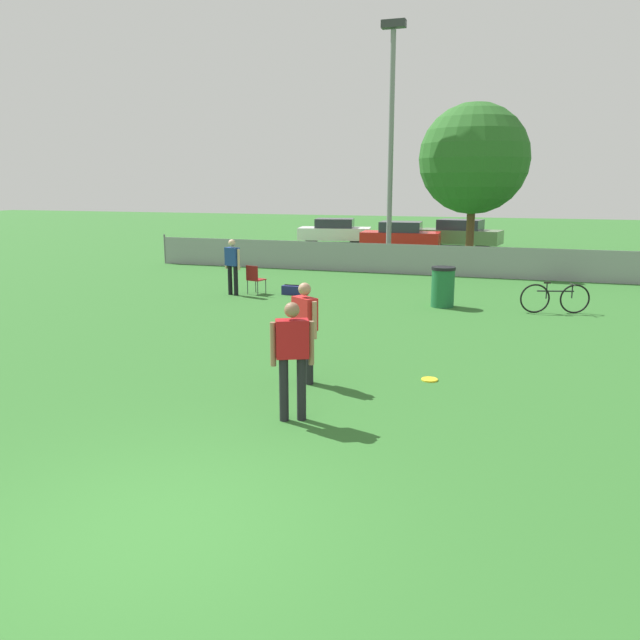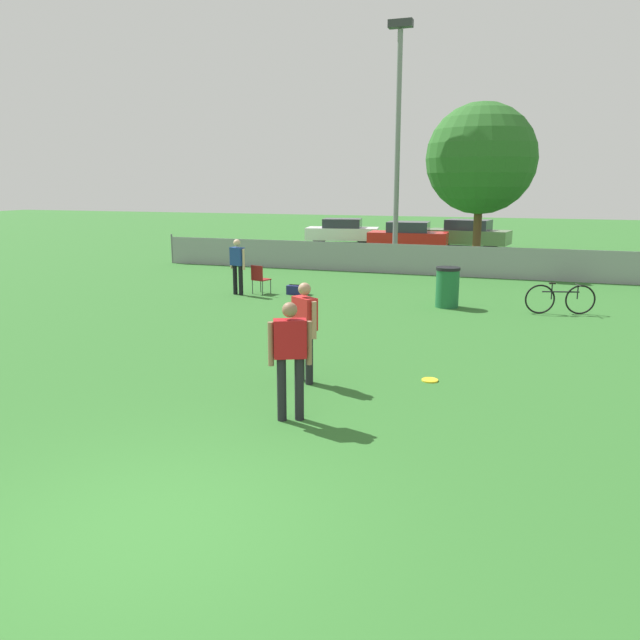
{
  "view_description": "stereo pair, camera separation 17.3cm",
  "coord_description": "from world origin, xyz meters",
  "px_view_note": "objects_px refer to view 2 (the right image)",
  "views": [
    {
      "loc": [
        3.21,
        -4.69,
        3.25
      ],
      "look_at": [
        0.02,
        4.89,
        1.05
      ],
      "focal_mm": 35.0,
      "sensor_mm": 36.0,
      "label": 1
    },
    {
      "loc": [
        3.37,
        -4.63,
        3.25
      ],
      "look_at": [
        0.02,
        4.89,
        1.05
      ],
      "focal_mm": 35.0,
      "sensor_mm": 36.0,
      "label": 2
    }
  ],
  "objects_px": {
    "parked_car_white": "(342,231)",
    "parked_car_red": "(408,236)",
    "folding_chair_sideline": "(260,277)",
    "bicycle_sideline": "(560,299)",
    "gear_bag_sideline": "(297,290)",
    "light_pole": "(398,128)",
    "spectator_in_blue": "(237,263)",
    "player_thrower_red": "(290,352)",
    "player_defender_red": "(305,325)",
    "parked_car_olive": "(468,234)",
    "trash_bin": "(447,287)",
    "tree_near_pole": "(481,159)",
    "frisbee_disc": "(430,380)"
  },
  "relations": [
    {
      "from": "light_pole",
      "to": "trash_bin",
      "type": "distance_m",
      "value": 9.45
    },
    {
      "from": "light_pole",
      "to": "parked_car_olive",
      "type": "relative_size",
      "value": 2.06
    },
    {
      "from": "tree_near_pole",
      "to": "gear_bag_sideline",
      "type": "bearing_deg",
      "value": -118.4
    },
    {
      "from": "light_pole",
      "to": "parked_car_red",
      "type": "height_order",
      "value": "light_pole"
    },
    {
      "from": "player_thrower_red",
      "to": "bicycle_sideline",
      "type": "bearing_deg",
      "value": 42.38
    },
    {
      "from": "player_defender_red",
      "to": "trash_bin",
      "type": "distance_m",
      "value": 7.52
    },
    {
      "from": "folding_chair_sideline",
      "to": "parked_car_red",
      "type": "distance_m",
      "value": 14.47
    },
    {
      "from": "trash_bin",
      "to": "bicycle_sideline",
      "type": "bearing_deg",
      "value": 0.46
    },
    {
      "from": "bicycle_sideline",
      "to": "gear_bag_sideline",
      "type": "relative_size",
      "value": 2.84
    },
    {
      "from": "parked_car_white",
      "to": "parked_car_red",
      "type": "bearing_deg",
      "value": -39.1
    },
    {
      "from": "bicycle_sideline",
      "to": "light_pole",
      "type": "bearing_deg",
      "value": 113.59
    },
    {
      "from": "player_thrower_red",
      "to": "bicycle_sideline",
      "type": "height_order",
      "value": "player_thrower_red"
    },
    {
      "from": "folding_chair_sideline",
      "to": "player_thrower_red",
      "type": "bearing_deg",
      "value": 131.81
    },
    {
      "from": "light_pole",
      "to": "parked_car_olive",
      "type": "distance_m",
      "value": 10.77
    },
    {
      "from": "player_defender_red",
      "to": "bicycle_sideline",
      "type": "height_order",
      "value": "player_defender_red"
    },
    {
      "from": "trash_bin",
      "to": "gear_bag_sideline",
      "type": "distance_m",
      "value": 4.58
    },
    {
      "from": "player_defender_red",
      "to": "spectator_in_blue",
      "type": "height_order",
      "value": "player_defender_red"
    },
    {
      "from": "player_defender_red",
      "to": "parked_car_olive",
      "type": "bearing_deg",
      "value": 124.1
    },
    {
      "from": "bicycle_sideline",
      "to": "parked_car_olive",
      "type": "xyz_separation_m",
      "value": [
        -4.2,
        17.03,
        0.29
      ]
    },
    {
      "from": "frisbee_disc",
      "to": "parked_car_red",
      "type": "height_order",
      "value": "parked_car_red"
    },
    {
      "from": "player_thrower_red",
      "to": "trash_bin",
      "type": "bearing_deg",
      "value": 59.16
    },
    {
      "from": "light_pole",
      "to": "gear_bag_sideline",
      "type": "xyz_separation_m",
      "value": [
        -1.4,
        -7.0,
        -5.22
      ]
    },
    {
      "from": "light_pole",
      "to": "parked_car_olive",
      "type": "xyz_separation_m",
      "value": [
        1.79,
        9.54,
        -4.67
      ]
    },
    {
      "from": "folding_chair_sideline",
      "to": "parked_car_red",
      "type": "xyz_separation_m",
      "value": [
        1.57,
        14.38,
        0.18
      ]
    },
    {
      "from": "frisbee_disc",
      "to": "tree_near_pole",
      "type": "bearing_deg",
      "value": 92.92
    },
    {
      "from": "player_defender_red",
      "to": "parked_car_white",
      "type": "xyz_separation_m",
      "value": [
        -6.94,
        24.23,
        -0.32
      ]
    },
    {
      "from": "light_pole",
      "to": "bicycle_sideline",
      "type": "xyz_separation_m",
      "value": [
        5.99,
        -7.48,
        -4.96
      ]
    },
    {
      "from": "spectator_in_blue",
      "to": "parked_car_white",
      "type": "relative_size",
      "value": 0.39
    },
    {
      "from": "player_thrower_red",
      "to": "player_defender_red",
      "type": "bearing_deg",
      "value": 78.76
    },
    {
      "from": "spectator_in_blue",
      "to": "frisbee_disc",
      "type": "height_order",
      "value": "spectator_in_blue"
    },
    {
      "from": "frisbee_disc",
      "to": "parked_car_olive",
      "type": "distance_m",
      "value": 23.77
    },
    {
      "from": "tree_near_pole",
      "to": "parked_car_red",
      "type": "distance_m",
      "value": 7.89
    },
    {
      "from": "trash_bin",
      "to": "frisbee_disc",
      "type": "bearing_deg",
      "value": -84.22
    },
    {
      "from": "parked_car_red",
      "to": "tree_near_pole",
      "type": "bearing_deg",
      "value": -59.92
    },
    {
      "from": "player_defender_red",
      "to": "parked_car_red",
      "type": "distance_m",
      "value": 22.11
    },
    {
      "from": "spectator_in_blue",
      "to": "folding_chair_sideline",
      "type": "xyz_separation_m",
      "value": [
        0.57,
        0.3,
        -0.46
      ]
    },
    {
      "from": "light_pole",
      "to": "spectator_in_blue",
      "type": "distance_m",
      "value": 9.33
    },
    {
      "from": "bicycle_sideline",
      "to": "trash_bin",
      "type": "xyz_separation_m",
      "value": [
        -2.85,
        -0.02,
        0.16
      ]
    },
    {
      "from": "parked_car_olive",
      "to": "light_pole",
      "type": "bearing_deg",
      "value": -91.93
    },
    {
      "from": "trash_bin",
      "to": "parked_car_white",
      "type": "relative_size",
      "value": 0.26
    },
    {
      "from": "player_thrower_red",
      "to": "parked_car_red",
      "type": "distance_m",
      "value": 23.82
    },
    {
      "from": "folding_chair_sideline",
      "to": "gear_bag_sideline",
      "type": "bearing_deg",
      "value": -147.7
    },
    {
      "from": "parked_car_olive",
      "to": "trash_bin",
      "type": "bearing_deg",
      "value": -76.8
    },
    {
      "from": "parked_car_white",
      "to": "player_thrower_red",
      "type": "bearing_deg",
      "value": -84.62
    },
    {
      "from": "folding_chair_sideline",
      "to": "gear_bag_sideline",
      "type": "relative_size",
      "value": 1.46
    },
    {
      "from": "bicycle_sideline",
      "to": "parked_car_olive",
      "type": "distance_m",
      "value": 17.54
    },
    {
      "from": "trash_bin",
      "to": "parked_car_olive",
      "type": "bearing_deg",
      "value": 94.53
    },
    {
      "from": "bicycle_sideline",
      "to": "trash_bin",
      "type": "distance_m",
      "value": 2.86
    },
    {
      "from": "folding_chair_sideline",
      "to": "bicycle_sideline",
      "type": "height_order",
      "value": "folding_chair_sideline"
    },
    {
      "from": "light_pole",
      "to": "tree_near_pole",
      "type": "xyz_separation_m",
      "value": [
        3.03,
        1.18,
        -1.15
      ]
    }
  ]
}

